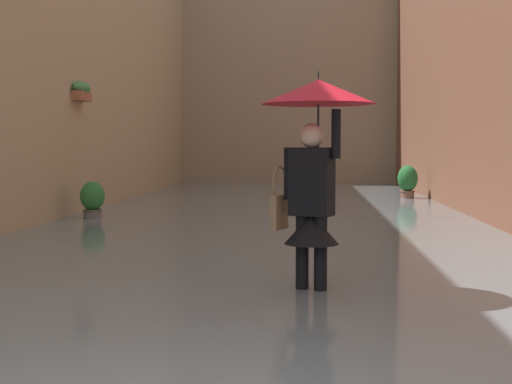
{
  "coord_description": "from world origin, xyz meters",
  "views": [
    {
      "loc": [
        -0.77,
        2.42,
        1.46
      ],
      "look_at": [
        -0.31,
        -3.72,
        1.07
      ],
      "focal_mm": 51.11,
      "sensor_mm": 36.0,
      "label": 1
    }
  ],
  "objects": [
    {
      "name": "ground_plane",
      "position": [
        0.0,
        -11.54,
        0.0
      ],
      "size": [
        60.0,
        60.0,
        0.0
      ],
      "primitive_type": "plane",
      "color": "gray"
    },
    {
      "name": "flood_water",
      "position": [
        0.0,
        -11.54,
        0.07
      ],
      "size": [
        8.28,
        29.09,
        0.15
      ],
      "primitive_type": "cube",
      "color": "slate",
      "rests_on": "ground_plane"
    },
    {
      "name": "building_facade_far",
      "position": [
        0.0,
        -23.99,
        4.71
      ],
      "size": [
        11.08,
        1.8,
        9.43
      ],
      "primitive_type": "cube",
      "color": "gray",
      "rests_on": "ground_plane"
    },
    {
      "name": "person_wading",
      "position": [
        -0.81,
        -4.19,
        1.49
      ],
      "size": [
        1.04,
        1.04,
        2.12
      ],
      "color": "#2D2319",
      "rests_on": "ground_plane"
    },
    {
      "name": "potted_plant_far_left",
      "position": [
        -3.2,
        -16.02,
        0.55
      ],
      "size": [
        0.5,
        0.5,
        0.97
      ],
      "color": "brown",
      "rests_on": "ground_plane"
    },
    {
      "name": "potted_plant_far_right",
      "position": [
        3.2,
        -10.6,
        0.45
      ],
      "size": [
        0.45,
        0.45,
        0.81
      ],
      "color": "#66605B",
      "rests_on": "ground_plane"
    }
  ]
}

